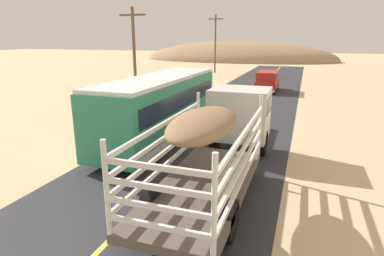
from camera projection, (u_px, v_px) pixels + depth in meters
The scene contains 6 objects.
livestock_truck at pixel (229, 126), 12.36m from camera, with size 2.53×9.70×3.02m.
bus at pixel (161, 106), 16.14m from camera, with size 2.54×10.00×3.21m.
car_far at pixel (267, 80), 31.24m from camera, with size 1.90×4.62×1.93m.
power_pole_mid at pixel (134, 52), 25.36m from camera, with size 2.20×0.24×7.33m.
power_pole_far at pixel (215, 42), 47.16m from camera, with size 2.20×0.24×8.25m.
distant_hill at pixel (237, 60), 75.43m from camera, with size 44.58×21.18×8.86m, color #997C5A.
Camera 1 is at (4.39, -2.39, 5.04)m, focal length 30.27 mm.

